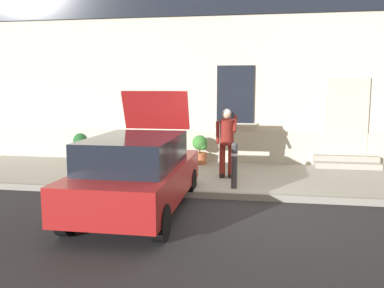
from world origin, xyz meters
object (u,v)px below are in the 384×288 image
planter_cream (138,148)px  planter_terracotta (200,149)px  hatchback_car_red (137,172)px  bollard_near_person (234,164)px  planter_charcoal (81,146)px  person_on_phone (227,139)px  bollard_far_left (106,160)px

planter_cream → planter_terracotta: size_ratio=1.00×
hatchback_car_red → planter_cream: bearing=106.7°
bollard_near_person → planter_charcoal: (-4.89, 2.66, -0.11)m
planter_charcoal → person_on_phone: bearing=-19.7°
bollard_far_left → planter_charcoal: bollard_far_left is taller
person_on_phone → planter_terracotta: (-0.93, 1.76, -0.54)m
person_on_phone → planter_charcoal: (-4.63, 1.66, -0.54)m
planter_terracotta → person_on_phone: bearing=-62.2°
bollard_far_left → hatchback_car_red: bearing=-52.2°
hatchback_car_red → planter_terracotta: 4.45m
bollard_far_left → bollard_near_person: bearing=0.0°
bollard_near_person → person_on_phone: (-0.26, 1.01, 0.44)m
hatchback_car_red → person_on_phone: size_ratio=2.33×
hatchback_car_red → planter_charcoal: hatchback_car_red is taller
planter_terracotta → planter_charcoal: bearing=-178.4°
bollard_near_person → hatchback_car_red: bearing=-137.0°
hatchback_car_red → bollard_near_person: hatchback_car_red is taller
bollard_far_left → planter_cream: bollard_far_left is taller
person_on_phone → planter_cream: size_ratio=2.03×
planter_cream → planter_terracotta: same height
bollard_far_left → planter_cream: bearing=90.2°
planter_charcoal → planter_terracotta: (3.70, 0.10, 0.00)m
bollard_near_person → bollard_far_left: 3.03m
planter_cream → planter_terracotta: 1.86m
planter_charcoal → planter_cream: 1.85m
bollard_near_person → planter_charcoal: bearing=151.4°
planter_cream → planter_terracotta: (1.85, 0.13, 0.00)m
bollard_far_left → planter_terracotta: size_ratio=1.22×
bollard_near_person → person_on_phone: size_ratio=0.60×
planter_charcoal → hatchback_car_red: bearing=-53.9°
hatchback_car_red → bollard_near_person: 2.40m
person_on_phone → bollard_far_left: bearing=-165.3°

